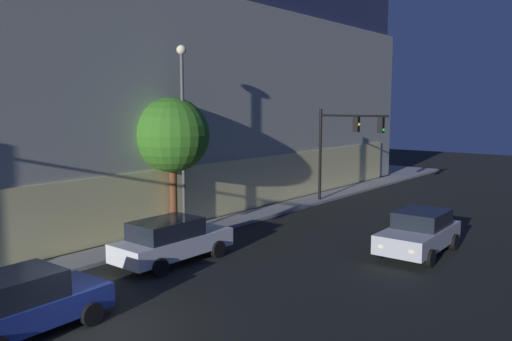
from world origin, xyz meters
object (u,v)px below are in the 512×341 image
at_px(street_lamp_sidewalk, 183,118).
at_px(car_white, 171,240).
at_px(car_silver, 419,232).
at_px(car_blue, 23,303).
at_px(traffic_light_far_corner, 346,136).
at_px(modern_building, 82,86).
at_px(sidewalk_tree, 172,135).

height_order(street_lamp_sidewalk, car_white, street_lamp_sidewalk).
bearing_deg(car_silver, car_blue, 159.45).
height_order(car_blue, car_white, car_white).
bearing_deg(car_blue, car_silver, -20.55).
xyz_separation_m(traffic_light_far_corner, car_blue, (-20.90, -2.23, -3.30)).
bearing_deg(car_blue, traffic_light_far_corner, 6.08).
distance_m(modern_building, traffic_light_far_corner, 19.85).
bearing_deg(modern_building, car_white, -114.38).
xyz_separation_m(modern_building, car_white, (-8.75, -19.30, -6.51)).
relative_size(traffic_light_far_corner, car_white, 1.17).
height_order(traffic_light_far_corner, car_white, traffic_light_far_corner).
bearing_deg(car_silver, sidewalk_tree, 111.70).
bearing_deg(traffic_light_far_corner, car_white, -177.98).
distance_m(street_lamp_sidewalk, car_silver, 11.31).
height_order(street_lamp_sidewalk, car_blue, street_lamp_sidewalk).
height_order(modern_building, car_blue, modern_building).
distance_m(street_lamp_sidewalk, sidewalk_tree, 1.06).
height_order(modern_building, street_lamp_sidewalk, modern_building).
height_order(traffic_light_far_corner, street_lamp_sidewalk, street_lamp_sidewalk).
height_order(traffic_light_far_corner, car_silver, traffic_light_far_corner).
bearing_deg(car_blue, sidewalk_tree, 27.30).
relative_size(street_lamp_sidewalk, car_silver, 1.82).
relative_size(street_lamp_sidewalk, sidewalk_tree, 1.37).
xyz_separation_m(street_lamp_sidewalk, car_silver, (4.00, -9.55, -4.56)).
bearing_deg(street_lamp_sidewalk, modern_building, 71.45).
height_order(street_lamp_sidewalk, car_silver, street_lamp_sidewalk).
bearing_deg(street_lamp_sidewalk, car_blue, -155.96).
xyz_separation_m(traffic_light_far_corner, car_white, (-14.26, -0.50, -3.29)).
bearing_deg(sidewalk_tree, car_silver, -68.30).
distance_m(sidewalk_tree, car_silver, 11.60).
xyz_separation_m(street_lamp_sidewalk, car_blue, (-9.80, -4.37, -4.58)).
xyz_separation_m(street_lamp_sidewalk, car_white, (-3.16, -2.65, -4.56)).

